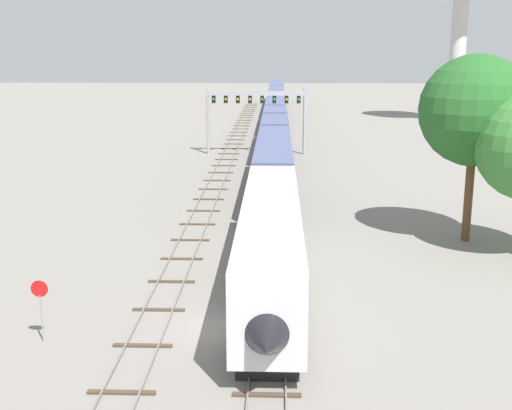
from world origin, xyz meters
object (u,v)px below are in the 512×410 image
at_px(passenger_train, 275,121).
at_px(stop_sign, 40,302).
at_px(signal_gantry, 256,105).
at_px(trackside_tree_left, 475,111).

distance_m(passenger_train, stop_sign, 65.41).
bearing_deg(stop_sign, passenger_train, 81.21).
bearing_deg(signal_gantry, trackside_tree_left, -66.70).
distance_m(signal_gantry, trackside_tree_left, 38.74).
bearing_deg(stop_sign, signal_gantry, 81.50).
height_order(signal_gantry, trackside_tree_left, trackside_tree_left).
xyz_separation_m(signal_gantry, stop_sign, (-7.75, -51.88, -3.95)).
height_order(passenger_train, signal_gantry, signal_gantry).
distance_m(stop_sign, trackside_tree_left, 29.08).
height_order(stop_sign, trackside_tree_left, trackside_tree_left).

